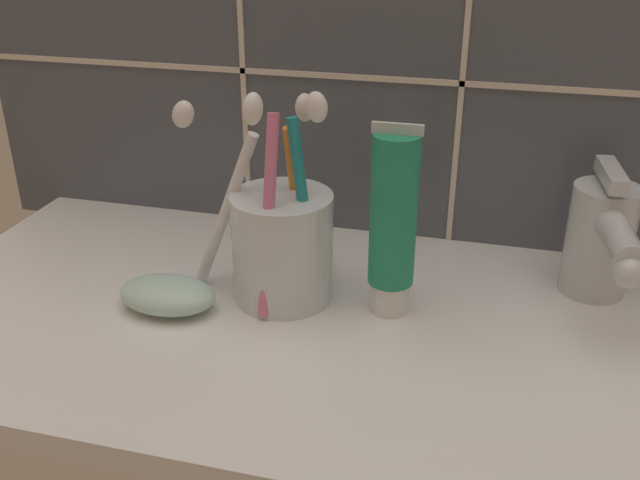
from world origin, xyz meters
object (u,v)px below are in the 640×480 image
(toothpaste_tube, at_px, (393,223))
(sink_faucet, at_px, (603,238))
(toothbrush_cup, at_px, (281,241))
(soap_bar, at_px, (167,295))

(toothpaste_tube, relative_size, sink_faucet, 1.17)
(toothbrush_cup, bearing_deg, toothpaste_tube, 0.29)
(toothpaste_tube, xyz_separation_m, sink_faucet, (0.16, 0.06, -0.02))
(soap_bar, bearing_deg, toothbrush_cup, 27.87)
(toothpaste_tube, relative_size, soap_bar, 1.94)
(soap_bar, bearing_deg, toothpaste_tube, 14.40)
(sink_faucet, bearing_deg, toothbrush_cup, -81.00)
(toothpaste_tube, height_order, sink_faucet, toothpaste_tube)
(toothbrush_cup, bearing_deg, soap_bar, -152.13)
(toothbrush_cup, xyz_separation_m, sink_faucet, (0.24, 0.06, 0.00))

